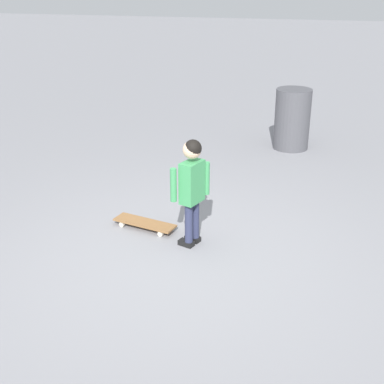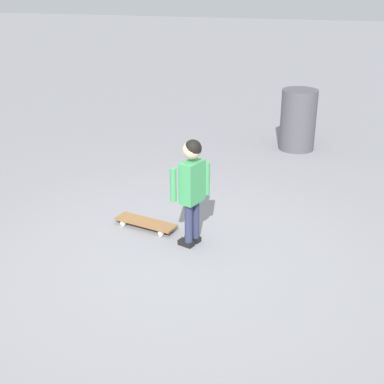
{
  "view_description": "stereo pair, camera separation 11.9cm",
  "coord_description": "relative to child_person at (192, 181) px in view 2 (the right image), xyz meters",
  "views": [
    {
      "loc": [
        -1.11,
        4.0,
        2.48
      ],
      "look_at": [
        -0.06,
        -0.38,
        0.55
      ],
      "focal_mm": 49.19,
      "sensor_mm": 36.0,
      "label": 1
    },
    {
      "loc": [
        -1.23,
        3.97,
        2.48
      ],
      "look_at": [
        -0.06,
        -0.38,
        0.55
      ],
      "focal_mm": 49.19,
      "sensor_mm": 36.0,
      "label": 2
    }
  ],
  "objects": [
    {
      "name": "ground_plane",
      "position": [
        0.06,
        0.38,
        -0.66
      ],
      "size": [
        50.0,
        50.0,
        0.0
      ],
      "primitive_type": "plane",
      "color": "gray"
    },
    {
      "name": "child_person",
      "position": [
        0.0,
        0.0,
        0.0
      ],
      "size": [
        0.32,
        0.29,
        1.06
      ],
      "color": "#2D3351",
      "rests_on": "ground"
    },
    {
      "name": "skateboard",
      "position": [
        0.55,
        -0.21,
        -0.6
      ],
      "size": [
        0.69,
        0.34,
        0.07
      ],
      "color": "olive",
      "rests_on": "ground"
    },
    {
      "name": "trash_bin",
      "position": [
        -0.74,
        -3.22,
        -0.22
      ],
      "size": [
        0.51,
        0.51,
        0.88
      ],
      "primitive_type": "cylinder",
      "color": "#4C4C51",
      "rests_on": "ground"
    }
  ]
}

